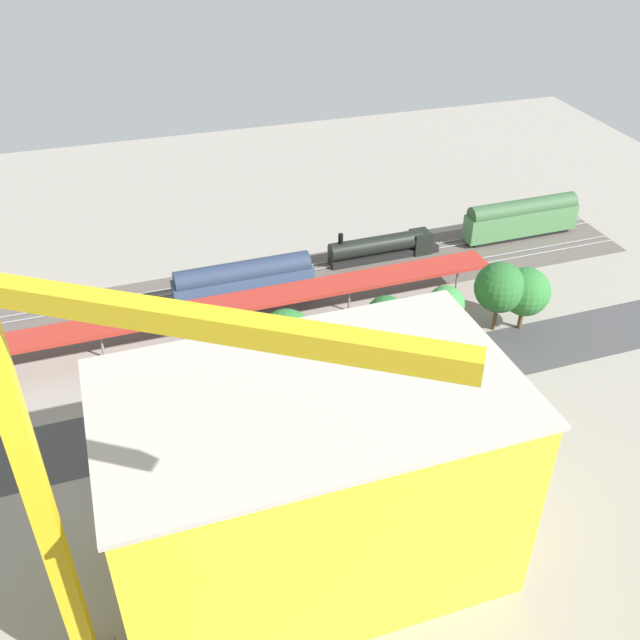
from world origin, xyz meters
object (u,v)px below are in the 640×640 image
Objects in this scene: box_truck_0 at (377,406)px; street_tree_3 at (386,316)px; parked_car_3 at (277,417)px; construction_building at (311,482)px; parked_car_5 at (121,448)px; traffic_light at (259,349)px; street_tree_2 at (446,305)px; passenger_coach at (521,217)px; street_tree_0 at (287,337)px; street_tree_4 at (500,288)px; platform_canopy_near at (230,304)px; street_tree_1 at (526,292)px; parked_car_0 at (489,374)px; tower_crane at (74,480)px; parked_car_4 at (205,433)px; locomotive at (385,247)px; parked_car_2 at (352,404)px; parked_car_1 at (421,389)px; freight_coach_far at (244,282)px.

box_truck_0 is 1.44× the size of street_tree_3.
parked_car_3 is 18.86m from construction_building.
parked_car_5 is 17.89m from traffic_light.
street_tree_2 reaches higher than parked_car_5.
street_tree_0 is (42.39, 22.05, 2.06)m from passenger_coach.
street_tree_3 is (-31.30, -8.46, 3.99)m from parked_car_5.
street_tree_4 is at bearing -175.45° from street_tree_2.
street_tree_4 is (-14.51, 0.07, 1.30)m from street_tree_3.
platform_canopy_near is 35.69m from street_tree_1.
platform_canopy_near is 31.42m from parked_car_0.
street_tree_4 is at bearing -121.45° from parked_car_0.
traffic_light is (-1.39, -24.55, -4.64)m from construction_building.
street_tree_1 is at bearing -171.05° from parked_car_5.
street_tree_3 is at bearing -135.33° from tower_crane.
street_tree_2 reaches higher than passenger_coach.
passenger_coach is at bearing -150.83° from parked_car_4.
street_tree_1 is (-50.41, -31.56, -15.66)m from tower_crane.
locomotive is 43.05m from parked_car_4.
street_tree_2 is (-38.48, -7.80, 4.62)m from parked_car_5.
tower_crane is at bearing 42.48° from parked_car_2.
locomotive is at bearing -119.77° from construction_building.
platform_canopy_near is 32.43m from street_tree_4.
parked_car_0 is at bearing 43.12° from street_tree_1.
parked_car_0 is at bearing -179.38° from parked_car_1.
passenger_coach reaches higher than platform_canopy_near.
parked_car_4 is 0.47× the size of street_tree_4.
tower_crane is 40.37m from street_tree_0.
traffic_light reaches higher than box_truck_0.
construction_building reaches higher than traffic_light.
street_tree_1 is 1.07× the size of street_tree_2.
parked_car_5 is 26.26m from box_truck_0.
traffic_light is at bearing -25.30° from parked_car_1.
construction_building is (3.05, 40.38, 5.61)m from freight_coach_far.
tower_crane reaches higher than parked_car_1.
street_tree_1 is (-40.71, -8.05, 4.52)m from parked_car_4.
street_tree_0 is (7.05, -9.86, 3.60)m from box_truck_0.
tower_crane is at bearing 32.05° from street_tree_1.
street_tree_1 is at bearing -147.95° from tower_crane.
platform_canopy_near is at bearing -66.23° from street_tree_0.
parked_car_2 is at bearing 0.96° from parked_car_0.
passenger_coach is at bearing -119.89° from street_tree_1.
parked_car_3 is at bearing 85.74° from freight_coach_far.
construction_building is at bearing 56.87° from street_tree_3.
tower_crane is 5.31× the size of traffic_light.
parked_car_1 is at bearing 52.28° from street_tree_2.
platform_canopy_near is 20.41m from parked_car_2.
tower_crane is (9.71, 23.51, 20.18)m from parked_car_4.
street_tree_1 is 3.41m from street_tree_4.
passenger_coach is at bearing -136.77° from construction_building.
passenger_coach is at bearing -125.29° from parked_car_0.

